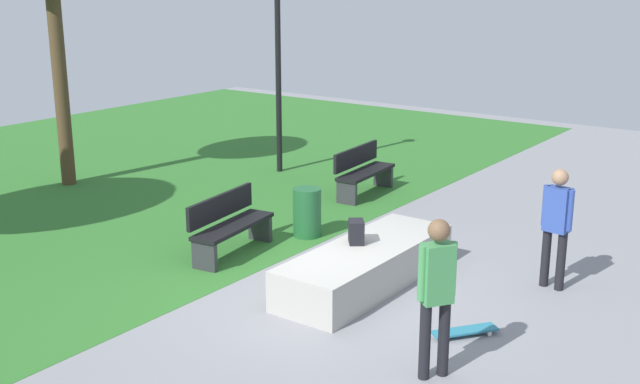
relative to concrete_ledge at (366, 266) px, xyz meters
The scene contains 11 objects.
ground_plane 0.76m from the concrete_ledge, 150.59° to the left, with size 28.00×28.00×0.00m, color gray.
concrete_ledge is the anchor object (origin of this frame).
backpack_on_ledge 0.48m from the concrete_ledge, 77.20° to the left, with size 0.28×0.20×0.32m, color black.
skater_performing_trick 2.59m from the concrete_ledge, 56.42° to the right, with size 0.24×0.43×1.65m.
skater_watching 2.70m from the concrete_ledge, 131.38° to the right, with size 0.38×0.34×1.73m.
skateboard_by_ledge 1.92m from the concrete_ledge, 109.92° to the right, with size 0.76×0.64×0.08m.
skateboard_spare 1.16m from the concrete_ledge, 157.42° to the left, with size 0.75×0.65×0.08m.
park_bench_far_right 2.33m from the concrete_ledge, 94.56° to the left, with size 1.65×0.68×0.91m.
park_bench_near_path 4.53m from the concrete_ledge, 33.68° to the left, with size 1.63×0.60×0.91m.
lamp_post 6.95m from the concrete_ledge, 49.24° to the left, with size 0.28×0.28×4.43m.
trash_bin 2.22m from the concrete_ledge, 58.08° to the left, with size 0.45×0.45×0.79m, color #1E592D.
Camera 1 is at (-7.82, -5.72, 4.09)m, focal length 44.17 mm.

